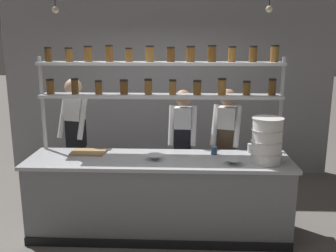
{
  "coord_description": "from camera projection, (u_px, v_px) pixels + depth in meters",
  "views": [
    {
      "loc": [
        0.28,
        -4.06,
        2.24
      ],
      "look_at": [
        0.1,
        0.2,
        1.25
      ],
      "focal_mm": 40.0,
      "sensor_mm": 36.0,
      "label": 1
    }
  ],
  "objects": [
    {
      "name": "container_stack",
      "position": [
        267.0,
        141.0,
        4.05
      ],
      "size": [
        0.34,
        0.34,
        0.51
      ],
      "color": "white",
      "rests_on": "prep_counter"
    },
    {
      "name": "pendant_light_row",
      "position": [
        161.0,
        7.0,
        3.89
      ],
      "size": [
        2.3,
        0.07,
        0.6
      ],
      "color": "black"
    },
    {
      "name": "cutting_board",
      "position": [
        89.0,
        152.0,
        4.46
      ],
      "size": [
        0.4,
        0.26,
        0.02
      ],
      "color": "#A88456",
      "rests_on": "prep_counter"
    },
    {
      "name": "serving_cup_front",
      "position": [
        214.0,
        151.0,
        4.41
      ],
      "size": [
        0.07,
        0.07,
        0.09
      ],
      "color": "#334C70",
      "rests_on": "prep_counter"
    },
    {
      "name": "prep_bowl_center_front",
      "position": [
        155.0,
        157.0,
        4.22
      ],
      "size": [
        0.2,
        0.2,
        0.05
      ],
      "color": "silver",
      "rests_on": "prep_counter"
    },
    {
      "name": "serving_cup_by_board",
      "position": [
        250.0,
        148.0,
        4.48
      ],
      "size": [
        0.07,
        0.07,
        0.11
      ],
      "color": "silver",
      "rests_on": "prep_counter"
    },
    {
      "name": "ground_plane",
      "position": [
        159.0,
        232.0,
        4.47
      ],
      "size": [
        40.0,
        40.0,
        0.0
      ],
      "primitive_type": "plane",
      "color": "slate"
    },
    {
      "name": "spice_shelf_unit",
      "position": [
        162.0,
        81.0,
        4.39
      ],
      "size": [
        2.9,
        0.28,
        2.18
      ],
      "color": "#B7BABF",
      "rests_on": "ground_plane"
    },
    {
      "name": "chef_right",
      "position": [
        226.0,
        143.0,
        4.84
      ],
      "size": [
        0.41,
        0.34,
        1.64
      ],
      "rotation": [
        0.0,
        0.0,
        -0.29
      ],
      "color": "black",
      "rests_on": "ground_plane"
    },
    {
      "name": "chef_center",
      "position": [
        183.0,
        142.0,
        4.92
      ],
      "size": [
        0.37,
        0.3,
        1.62
      ],
      "rotation": [
        0.0,
        0.0,
        -0.07
      ],
      "color": "black",
      "rests_on": "ground_plane"
    },
    {
      "name": "prep_bowl_near_left",
      "position": [
        233.0,
        162.0,
        4.07
      ],
      "size": [
        0.2,
        0.2,
        0.05
      ],
      "color": "#B2B7BC",
      "rests_on": "prep_counter"
    },
    {
      "name": "chef_left",
      "position": [
        76.0,
        134.0,
        4.96
      ],
      "size": [
        0.41,
        0.34,
        1.75
      ],
      "rotation": [
        0.0,
        0.0,
        -0.26
      ],
      "color": "black",
      "rests_on": "ground_plane"
    },
    {
      "name": "back_wall",
      "position": [
        167.0,
        80.0,
        6.23
      ],
      "size": [
        5.41,
        0.12,
        3.16
      ],
      "primitive_type": "cube",
      "color": "#939399",
      "rests_on": "ground_plane"
    },
    {
      "name": "prep_counter",
      "position": [
        159.0,
        196.0,
        4.36
      ],
      "size": [
        3.01,
        0.76,
        0.92
      ],
      "color": "gray",
      "rests_on": "ground_plane"
    }
  ]
}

